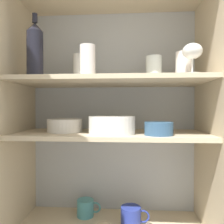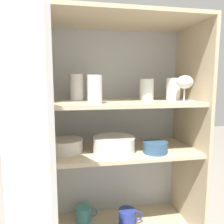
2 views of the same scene
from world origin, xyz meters
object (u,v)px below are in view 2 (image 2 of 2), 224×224
(serving_bowl_small, at_px, (155,147))
(plate_stack_white, at_px, (114,145))
(coffee_mug_primary, at_px, (127,218))
(mixing_bowl_large, at_px, (66,145))
(wine_bottle, at_px, (38,76))

(serving_bowl_small, bearing_deg, plate_stack_white, 169.36)
(serving_bowl_small, bearing_deg, coffee_mug_primary, 139.51)
(mixing_bowl_large, height_order, serving_bowl_small, mixing_bowl_large)
(plate_stack_white, distance_m, mixing_bowl_large, 0.25)
(serving_bowl_small, bearing_deg, wine_bottle, 178.19)
(plate_stack_white, xyz_separation_m, mixing_bowl_large, (-0.24, 0.07, -0.01))
(mixing_bowl_large, relative_size, serving_bowl_small, 1.39)
(wine_bottle, height_order, plate_stack_white, wine_bottle)
(plate_stack_white, height_order, serving_bowl_small, plate_stack_white)
(wine_bottle, xyz_separation_m, coffee_mug_primary, (0.44, 0.08, -0.80))
(mixing_bowl_large, distance_m, coffee_mug_primary, 0.55)
(mixing_bowl_large, bearing_deg, coffee_mug_primary, -0.89)
(coffee_mug_primary, bearing_deg, serving_bowl_small, -40.49)
(mixing_bowl_large, distance_m, serving_bowl_small, 0.46)
(coffee_mug_primary, bearing_deg, mixing_bowl_large, 179.11)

